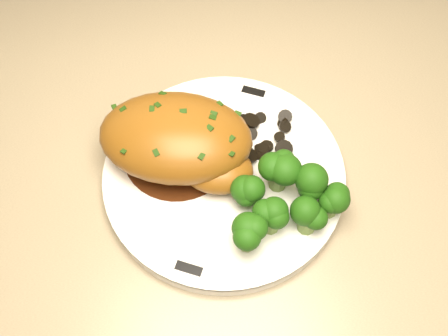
{
  "coord_description": "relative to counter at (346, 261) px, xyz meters",
  "views": [
    {
      "loc": [
        -0.18,
        1.34,
        1.42
      ],
      "look_at": [
        -0.14,
        1.64,
        0.9
      ],
      "focal_mm": 45.0,
      "sensor_mm": 36.0,
      "label": 1
    }
  ],
  "objects": [
    {
      "name": "chicken_breast",
      "position": [
        -0.27,
        -0.01,
        0.48
      ],
      "size": [
        0.18,
        0.15,
        0.06
      ],
      "rotation": [
        0.0,
        0.0,
        -0.24
      ],
      "color": "#8D5518",
      "rests_on": "plate"
    },
    {
      "name": "rim_accent_0",
      "position": [
        -0.18,
        0.07,
        0.45
      ],
      "size": [
        0.03,
        0.02,
        0.0
      ],
      "primitive_type": "cube",
      "rotation": [
        0.0,
        0.0,
        2.71
      ],
      "color": "black",
      "rests_on": "plate"
    },
    {
      "name": "rim_accent_1",
      "position": [
        -0.33,
        0.01,
        0.45
      ],
      "size": [
        0.02,
        0.03,
        0.0
      ],
      "primitive_type": "cube",
      "rotation": [
        0.0,
        0.0,
        4.28
      ],
      "color": "black",
      "rests_on": "plate"
    },
    {
      "name": "broccoli_florets",
      "position": [
        -0.17,
        -0.09,
        0.48
      ],
      "size": [
        0.12,
        0.09,
        0.04
      ],
      "rotation": [
        0.0,
        0.0,
        0.05
      ],
      "color": "olive",
      "rests_on": "plate"
    },
    {
      "name": "gravy_pool",
      "position": [
        -0.28,
        -0.01,
        0.45
      ],
      "size": [
        0.12,
        0.12,
        0.0
      ],
      "primitive_type": "cylinder",
      "color": "#3D1B0B",
      "rests_on": "plate"
    },
    {
      "name": "rim_accent_3",
      "position": [
        -0.13,
        -0.08,
        0.45
      ],
      "size": [
        0.02,
        0.03,
        0.0
      ],
      "primitive_type": "cube",
      "rotation": [
        0.0,
        0.0,
        7.42
      ],
      "color": "black",
      "rests_on": "plate"
    },
    {
      "name": "mushroom_pile",
      "position": [
        -0.18,
        -0.0,
        0.45
      ],
      "size": [
        0.08,
        0.06,
        0.02
      ],
      "color": "black",
      "rests_on": "plate"
    },
    {
      "name": "plate",
      "position": [
        -0.23,
        -0.04,
        0.44
      ],
      "size": [
        0.32,
        0.32,
        0.02
      ],
      "primitive_type": "cylinder",
      "rotation": [
        0.0,
        0.0,
        -0.26
      ],
      "color": "white",
      "rests_on": "counter"
    },
    {
      "name": "rim_accent_2",
      "position": [
        -0.28,
        -0.14,
        0.45
      ],
      "size": [
        0.03,
        0.02,
        0.0
      ],
      "primitive_type": "cube",
      "rotation": [
        0.0,
        0.0,
        5.85
      ],
      "color": "black",
      "rests_on": "plate"
    },
    {
      "name": "counter",
      "position": [
        0.0,
        0.0,
        0.0
      ],
      "size": [
        2.02,
        0.67,
        0.99
      ],
      "color": "#4C3122",
      "rests_on": "ground"
    }
  ]
}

